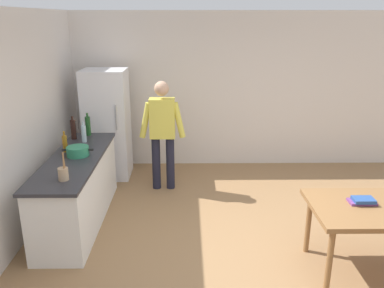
{
  "coord_description": "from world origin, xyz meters",
  "views": [
    {
      "loc": [
        -0.57,
        -3.9,
        2.59
      ],
      "look_at": [
        -0.51,
        1.14,
        0.96
      ],
      "focal_mm": 36.79,
      "sensor_mm": 36.0,
      "label": 1
    }
  ],
  "objects_px": {
    "bottle_wine_dark": "(73,129)",
    "bottle_wine_green": "(88,126)",
    "refrigerator": "(107,124)",
    "book_stack": "(363,201)",
    "bottle_oil_amber": "(65,143)",
    "person": "(162,129)",
    "cooking_pot": "(78,151)",
    "bottle_water_clear": "(84,133)",
    "dining_table": "(379,213)",
    "utensil_jar": "(63,173)"
  },
  "relations": [
    {
      "from": "utensil_jar",
      "to": "bottle_water_clear",
      "type": "height_order",
      "value": "utensil_jar"
    },
    {
      "from": "bottle_water_clear",
      "to": "bottle_oil_amber",
      "type": "xyz_separation_m",
      "value": [
        -0.14,
        -0.43,
        -0.01
      ]
    },
    {
      "from": "cooking_pot",
      "to": "utensil_jar",
      "type": "relative_size",
      "value": 1.25
    },
    {
      "from": "refrigerator",
      "to": "dining_table",
      "type": "bearing_deg",
      "value": -39.29
    },
    {
      "from": "bottle_wine_green",
      "to": "bottle_water_clear",
      "type": "distance_m",
      "value": 0.34
    },
    {
      "from": "refrigerator",
      "to": "dining_table",
      "type": "relative_size",
      "value": 1.29
    },
    {
      "from": "person",
      "to": "bottle_water_clear",
      "type": "xyz_separation_m",
      "value": [
        -1.09,
        -0.41,
        0.05
      ]
    },
    {
      "from": "person",
      "to": "bottle_water_clear",
      "type": "distance_m",
      "value": 1.16
    },
    {
      "from": "book_stack",
      "to": "bottle_oil_amber",
      "type": "bearing_deg",
      "value": 159.97
    },
    {
      "from": "bottle_oil_amber",
      "to": "book_stack",
      "type": "bearing_deg",
      "value": -20.03
    },
    {
      "from": "bottle_wine_dark",
      "to": "book_stack",
      "type": "height_order",
      "value": "bottle_wine_dark"
    },
    {
      "from": "bottle_wine_green",
      "to": "utensil_jar",
      "type": "bearing_deg",
      "value": -85.34
    },
    {
      "from": "dining_table",
      "to": "cooking_pot",
      "type": "distance_m",
      "value": 3.57
    },
    {
      "from": "refrigerator",
      "to": "utensil_jar",
      "type": "height_order",
      "value": "refrigerator"
    },
    {
      "from": "person",
      "to": "bottle_wine_dark",
      "type": "xyz_separation_m",
      "value": [
        -1.27,
        -0.26,
        0.07
      ]
    },
    {
      "from": "dining_table",
      "to": "book_stack",
      "type": "height_order",
      "value": "book_stack"
    },
    {
      "from": "bottle_wine_dark",
      "to": "bottle_wine_green",
      "type": "xyz_separation_m",
      "value": [
        0.17,
        0.19,
        0.0
      ]
    },
    {
      "from": "person",
      "to": "book_stack",
      "type": "bearing_deg",
      "value": -43.53
    },
    {
      "from": "person",
      "to": "book_stack",
      "type": "height_order",
      "value": "person"
    },
    {
      "from": "person",
      "to": "bottle_wine_green",
      "type": "bearing_deg",
      "value": -176.48
    },
    {
      "from": "cooking_pot",
      "to": "book_stack",
      "type": "xyz_separation_m",
      "value": [
        3.21,
        -1.09,
        -0.18
      ]
    },
    {
      "from": "cooking_pot",
      "to": "book_stack",
      "type": "relative_size",
      "value": 1.47
    },
    {
      "from": "bottle_water_clear",
      "to": "bottle_oil_amber",
      "type": "relative_size",
      "value": 1.07
    },
    {
      "from": "bottle_wine_green",
      "to": "person",
      "type": "bearing_deg",
      "value": 3.52
    },
    {
      "from": "bottle_wine_dark",
      "to": "book_stack",
      "type": "relative_size",
      "value": 1.25
    },
    {
      "from": "cooking_pot",
      "to": "bottle_wine_dark",
      "type": "relative_size",
      "value": 1.18
    },
    {
      "from": "person",
      "to": "bottle_oil_amber",
      "type": "distance_m",
      "value": 1.48
    },
    {
      "from": "refrigerator",
      "to": "person",
      "type": "relative_size",
      "value": 1.06
    },
    {
      "from": "dining_table",
      "to": "bottle_oil_amber",
      "type": "distance_m",
      "value": 3.82
    },
    {
      "from": "person",
      "to": "bottle_wine_dark",
      "type": "relative_size",
      "value": 5.0
    },
    {
      "from": "dining_table",
      "to": "bottle_oil_amber",
      "type": "height_order",
      "value": "bottle_oil_amber"
    },
    {
      "from": "bottle_oil_amber",
      "to": "refrigerator",
      "type": "bearing_deg",
      "value": 78.83
    },
    {
      "from": "bottle_oil_amber",
      "to": "bottle_water_clear",
      "type": "bearing_deg",
      "value": 72.07
    },
    {
      "from": "bottle_water_clear",
      "to": "utensil_jar",
      "type": "bearing_deg",
      "value": -85.04
    },
    {
      "from": "cooking_pot",
      "to": "bottle_oil_amber",
      "type": "xyz_separation_m",
      "value": [
        -0.2,
        0.15,
        0.06
      ]
    },
    {
      "from": "refrigerator",
      "to": "bottle_wine_dark",
      "type": "bearing_deg",
      "value": -111.53
    },
    {
      "from": "utensil_jar",
      "to": "bottle_wine_dark",
      "type": "relative_size",
      "value": 0.94
    },
    {
      "from": "refrigerator",
      "to": "bottle_wine_green",
      "type": "bearing_deg",
      "value": -104.07
    },
    {
      "from": "person",
      "to": "bottle_wine_green",
      "type": "xyz_separation_m",
      "value": [
        -1.11,
        -0.07,
        0.07
      ]
    },
    {
      "from": "bottle_wine_dark",
      "to": "cooking_pot",
      "type": "bearing_deg",
      "value": -71.1
    },
    {
      "from": "book_stack",
      "to": "utensil_jar",
      "type": "bearing_deg",
      "value": 174.58
    },
    {
      "from": "bottle_wine_dark",
      "to": "bottle_wine_green",
      "type": "relative_size",
      "value": 1.0
    },
    {
      "from": "person",
      "to": "cooking_pot",
      "type": "relative_size",
      "value": 4.25
    },
    {
      "from": "utensil_jar",
      "to": "bottle_water_clear",
      "type": "distance_m",
      "value": 1.38
    },
    {
      "from": "dining_table",
      "to": "bottle_wine_dark",
      "type": "distance_m",
      "value": 4.1
    },
    {
      "from": "refrigerator",
      "to": "bottle_oil_amber",
      "type": "bearing_deg",
      "value": -101.17
    },
    {
      "from": "refrigerator",
      "to": "bottle_wine_dark",
      "type": "relative_size",
      "value": 5.29
    },
    {
      "from": "cooking_pot",
      "to": "bottle_water_clear",
      "type": "xyz_separation_m",
      "value": [
        -0.06,
        0.58,
        0.07
      ]
    },
    {
      "from": "bottle_water_clear",
      "to": "person",
      "type": "bearing_deg",
      "value": 20.55
    },
    {
      "from": "utensil_jar",
      "to": "person",
      "type": "bearing_deg",
      "value": 61.56
    }
  ]
}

